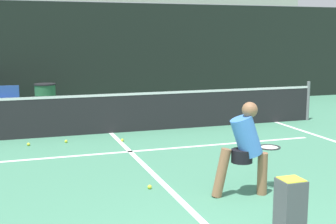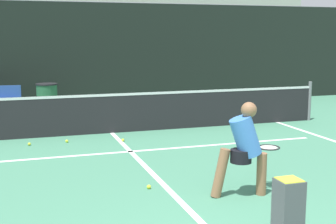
{
  "view_description": "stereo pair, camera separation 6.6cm",
  "coord_description": "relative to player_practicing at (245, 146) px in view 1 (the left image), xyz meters",
  "views": [
    {
      "loc": [
        -2.18,
        -3.58,
        2.32
      ],
      "look_at": [
        0.46,
        4.3,
        0.95
      ],
      "focal_mm": 50.0,
      "sensor_mm": 36.0,
      "label": 1
    },
    {
      "loc": [
        -2.12,
        -3.6,
        2.32
      ],
      "look_at": [
        0.46,
        4.3,
        0.95
      ],
      "focal_mm": 50.0,
      "sensor_mm": 36.0,
      "label": 2
    }
  ],
  "objects": [
    {
      "name": "court_service_line",
      "position": [
        -0.96,
        3.05,
        -0.74
      ],
      "size": [
        8.25,
        0.1,
        0.01
      ],
      "primitive_type": "cube",
      "color": "white",
      "rests_on": "ground"
    },
    {
      "name": "court_center_mark",
      "position": [
        -0.96,
        1.71,
        -0.74
      ],
      "size": [
        0.1,
        6.49,
        0.01
      ],
      "primitive_type": "cube",
      "color": "white",
      "rests_on": "ground"
    },
    {
      "name": "net",
      "position": [
        -0.96,
        4.96,
        -0.23
      ],
      "size": [
        11.09,
        0.09,
        1.07
      ],
      "color": "slate",
      "rests_on": "ground"
    },
    {
      "name": "fence_back",
      "position": [
        -0.96,
        9.35,
        0.94
      ],
      "size": [
        24.0,
        0.06,
        3.38
      ],
      "color": "black",
      "rests_on": "ground"
    },
    {
      "name": "player_practicing",
      "position": [
        0.0,
        0.0,
        0.0
      ],
      "size": [
        1.18,
        0.54,
        1.39
      ],
      "rotation": [
        0.0,
        0.0,
        -0.16
      ],
      "color": "#8C6042",
      "rests_on": "ground"
    },
    {
      "name": "tennis_ball_scattered_0",
      "position": [
        -1.24,
        0.7,
        -0.71
      ],
      "size": [
        0.07,
        0.07,
        0.07
      ],
      "primitive_type": "sphere",
      "color": "#D1E033",
      "rests_on": "ground"
    },
    {
      "name": "tennis_ball_scattered_1",
      "position": [
        -0.91,
        3.98,
        -0.71
      ],
      "size": [
        0.07,
        0.07,
        0.07
      ],
      "primitive_type": "sphere",
      "color": "#D1E033",
      "rests_on": "ground"
    },
    {
      "name": "tennis_ball_scattered_3",
      "position": [
        -2.89,
        4.22,
        -0.71
      ],
      "size": [
        0.07,
        0.07,
        0.07
      ],
      "primitive_type": "sphere",
      "color": "#D1E033",
      "rests_on": "ground"
    },
    {
      "name": "tennis_ball_scattered_4",
      "position": [
        -2.1,
        4.25,
        -0.71
      ],
      "size": [
        0.07,
        0.07,
        0.07
      ],
      "primitive_type": "sphere",
      "color": "#D1E033",
      "rests_on": "ground"
    },
    {
      "name": "ball_hopper",
      "position": [
        -0.19,
        -1.48,
        -0.37
      ],
      "size": [
        0.28,
        0.28,
        0.71
      ],
      "color": "#4C4C51",
      "rests_on": "ground"
    },
    {
      "name": "trash_bin",
      "position": [
        -2.24,
        8.23,
        -0.28
      ],
      "size": [
        0.63,
        0.63,
        0.91
      ],
      "color": "#28603D",
      "rests_on": "ground"
    },
    {
      "name": "parked_car",
      "position": [
        3.12,
        12.37,
        -0.18
      ],
      "size": [
        1.78,
        3.95,
        1.34
      ],
      "color": "navy",
      "rests_on": "ground"
    },
    {
      "name": "building_far",
      "position": [
        -0.96,
        25.59,
        2.59
      ],
      "size": [
        36.0,
        2.4,
        6.66
      ],
      "primitive_type": "cube",
      "color": "#B2ADA3",
      "rests_on": "ground"
    }
  ]
}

